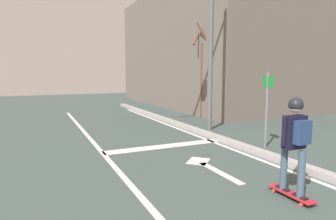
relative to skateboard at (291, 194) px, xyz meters
name	(u,v)px	position (x,y,z in m)	size (l,w,h in m)	color
lane_line_center	(122,175)	(-2.15, 2.18, -0.07)	(0.12, 20.00, 0.01)	silver
lane_line_curbside	(249,156)	(1.02, 2.18, -0.07)	(0.12, 20.00, 0.01)	silver
stop_bar	(164,146)	(-0.49, 3.88, -0.07)	(3.33, 0.40, 0.01)	silver
lane_arrow_stem	(220,172)	(-0.32, 1.47, -0.07)	(0.16, 1.40, 0.01)	silver
lane_arrow_head	(198,161)	(-0.32, 2.32, -0.07)	(0.56, 0.44, 0.01)	silver
curb_strip	(258,152)	(1.27, 2.18, 0.00)	(0.24, 24.00, 0.14)	#9E9897
skateboard	(291,194)	(0.00, 0.00, 0.00)	(0.23, 0.82, 0.09)	red
skater	(295,135)	(0.00, -0.02, 0.96)	(0.43, 0.59, 1.53)	#3D556C
traffic_signal_mast	(192,11)	(1.18, 5.38, 3.95)	(3.96, 0.34, 5.97)	#595D5A
street_sign_post	(267,98)	(1.93, 2.62, 1.26)	(0.14, 0.44, 2.02)	slate
roadside_tree	(203,76)	(3.26, 7.97, 1.79)	(1.02, 1.01, 4.16)	brown
building_block	(240,51)	(9.24, 12.96, 3.46)	(12.13, 13.63, 7.05)	#685E57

